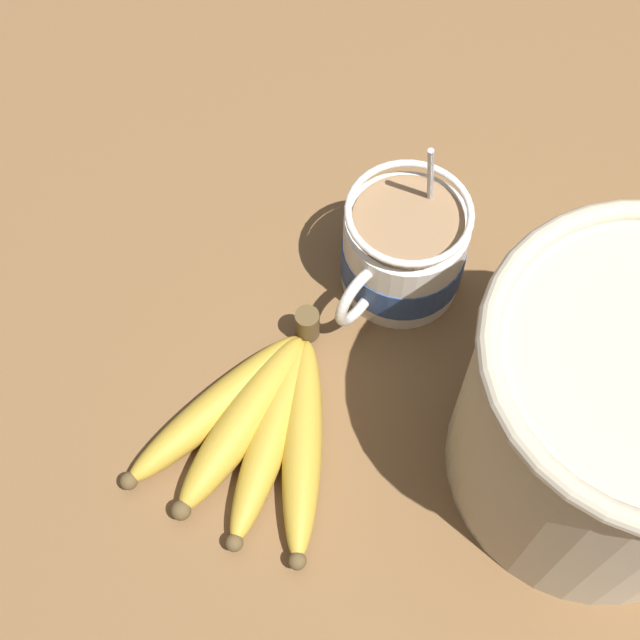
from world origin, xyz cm
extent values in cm
cube|color=brown|center=(0.00, 0.00, 1.65)|extent=(136.49, 136.49, 3.31)
cylinder|color=white|center=(-6.97, -2.91, 7.55)|extent=(10.17, 10.17, 8.49)
cylinder|color=navy|center=(-6.97, -2.91, 6.77)|extent=(10.37, 10.37, 3.46)
torus|color=white|center=(-0.94, -2.91, 8.25)|extent=(5.64, 0.90, 5.64)
cylinder|color=#997551|center=(-6.97, -2.91, 11.90)|extent=(8.97, 8.97, 0.40)
torus|color=white|center=(-6.97, -2.91, 13.19)|extent=(10.17, 10.17, 0.60)
cylinder|color=#B2B2B7|center=(-9.94, -2.91, 11.85)|extent=(2.86, 0.50, 14.17)
ellipsoid|color=#B2B2B7|center=(-8.75, -2.91, 4.81)|extent=(3.00, 2.00, 0.80)
cylinder|color=brown|center=(2.69, -5.33, 5.87)|extent=(2.00, 2.00, 3.00)
ellipsoid|color=gold|center=(12.44, -6.50, 4.85)|extent=(17.88, 5.16, 3.08)
sphere|color=brown|center=(21.20, -7.55, 4.85)|extent=(1.38, 1.38, 1.38)
ellipsoid|color=gold|center=(12.02, -4.03, 5.03)|extent=(17.15, 5.72, 3.44)
sphere|color=brown|center=(20.36, -2.88, 5.03)|extent=(1.55, 1.55, 1.55)
ellipsoid|color=gold|center=(11.62, -1.60, 4.81)|extent=(17.18, 9.46, 3.01)
sphere|color=brown|center=(19.63, 1.74, 4.81)|extent=(1.36, 1.36, 1.36)
ellipsoid|color=gold|center=(10.61, 0.73, 4.83)|extent=(16.10, 13.31, 3.05)
sphere|color=brown|center=(17.73, 6.17, 4.83)|extent=(1.37, 1.37, 1.37)
cylinder|color=beige|center=(-2.53, 18.40, 12.73)|extent=(21.69, 21.69, 18.84)
camera|label=1|loc=(28.70, 17.25, 69.75)|focal=50.00mm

